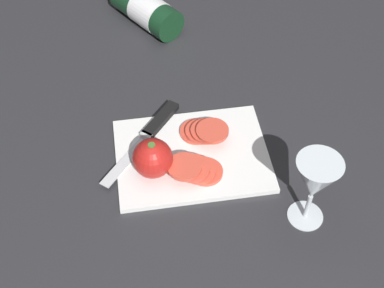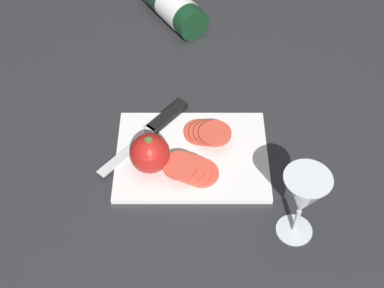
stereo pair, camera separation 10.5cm
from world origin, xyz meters
TOP-DOWN VIEW (x-y plane):
  - ground_plane at (0.00, 0.00)m, footprint 3.00×3.00m
  - cutting_board at (0.02, -0.02)m, footprint 0.30×0.23m
  - wine_bottle at (-0.03, 0.45)m, footprint 0.22×0.29m
  - wine_glass at (0.21, -0.19)m, footprint 0.08×0.08m
  - whole_tomato at (-0.06, -0.05)m, footprint 0.08×0.08m
  - knife at (-0.04, 0.06)m, footprint 0.18×0.21m
  - tomato_slice_stack_near at (0.05, 0.02)m, footprint 0.10×0.09m
  - tomato_slice_stack_far at (0.02, -0.07)m, footprint 0.10×0.07m

SIDE VIEW (x-z plane):
  - ground_plane at x=0.00m, z-range 0.00..0.00m
  - cutting_board at x=0.02m, z-range 0.00..0.01m
  - knife at x=-0.04m, z-range 0.01..0.02m
  - tomato_slice_stack_near at x=0.05m, z-range 0.01..0.04m
  - tomato_slice_stack_far at x=0.02m, z-range 0.01..0.04m
  - wine_bottle at x=-0.03m, z-range 0.00..0.08m
  - whole_tomato at x=-0.06m, z-range 0.01..0.09m
  - wine_glass at x=0.21m, z-range 0.03..0.19m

